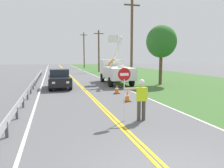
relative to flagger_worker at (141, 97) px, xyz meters
name	(u,v)px	position (x,y,z in m)	size (l,w,h in m)	color
grass_verge_right	(167,79)	(10.50, 15.68, -1.04)	(16.00, 110.00, 0.01)	#3D662D
centerline_yellow_left	(75,82)	(-1.19, 15.68, -1.04)	(0.11, 110.00, 0.01)	yellow
centerline_yellow_right	(77,82)	(-1.01, 15.68, -1.04)	(0.11, 110.00, 0.01)	yellow
edge_line_right	(107,81)	(2.50, 15.68, -1.04)	(0.12, 110.00, 0.01)	silver
edge_line_left	(43,83)	(-4.70, 15.68, -1.04)	(0.12, 110.00, 0.01)	silver
flagger_worker	(141,97)	(0.00, 0.00, 0.00)	(1.08, 0.28, 1.83)	#474238
stop_sign_paddle	(124,82)	(-0.77, 0.07, 0.66)	(0.56, 0.04, 2.33)	silver
utility_bucket_truck	(115,70)	(2.70, 13.02, 0.35)	(2.97, 6.91, 5.06)	white
oncoming_sedan_nearest	(59,79)	(-3.08, 10.95, -0.21)	(1.96, 4.13, 1.70)	black
utility_pole_near	(132,40)	(4.89, 13.88, 3.61)	(1.80, 0.28, 8.94)	brown
utility_pole_mid	(99,50)	(4.84, 30.54, 2.94)	(1.80, 0.28, 7.62)	brown
utility_pole_far	(84,50)	(4.42, 46.10, 3.56)	(1.80, 0.28, 8.85)	brown
traffic_cone_lead	(127,96)	(0.79, 3.92, -0.71)	(0.40, 0.40, 0.70)	orange
traffic_cone_mid	(117,89)	(1.03, 6.89, -0.71)	(0.40, 0.40, 0.70)	orange
guardrail_left_shoulder	(34,82)	(-5.30, 12.00, -0.53)	(0.10, 32.00, 0.71)	#9EA0A3
roadside_tree_verge	(161,42)	(6.87, 10.84, 3.22)	(3.00, 3.00, 5.90)	brown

